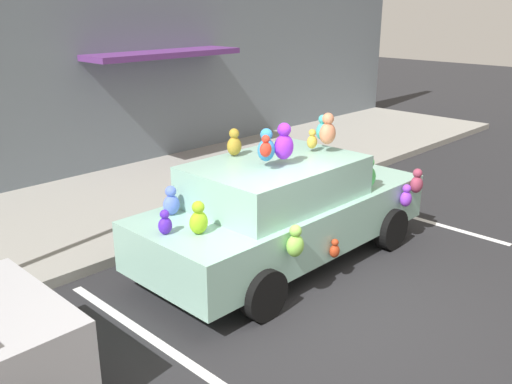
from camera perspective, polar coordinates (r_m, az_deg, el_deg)
The scene contains 7 objects.
ground_plane at distance 6.91m, azimuth 6.73°, elevation -12.70°, with size 60.00×60.00×0.00m, color #262628.
sidewalk at distance 10.37m, azimuth -15.60°, elevation -1.80°, with size 24.00×4.00×0.15m, color gray.
storefront_building at distance 11.69m, azimuth -22.44°, elevation 15.45°, with size 24.00×1.25×6.40m.
parking_stripe_front at distance 10.29m, azimuth 15.28°, elevation -2.37°, with size 0.12×3.60×0.01m, color silver.
parking_stripe_rear at distance 6.54m, azimuth -10.05°, elevation -14.90°, with size 0.12×3.60×0.01m, color silver.
plush_covered_car at distance 7.98m, azimuth 2.79°, elevation -1.69°, with size 4.56×2.12×2.12m.
teddy_bear_on_sidewalk at distance 10.07m, azimuth -3.43°, elevation 0.87°, with size 0.40×0.34×0.77m.
Camera 1 is at (-4.74, -3.52, 3.59)m, focal length 39.14 mm.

